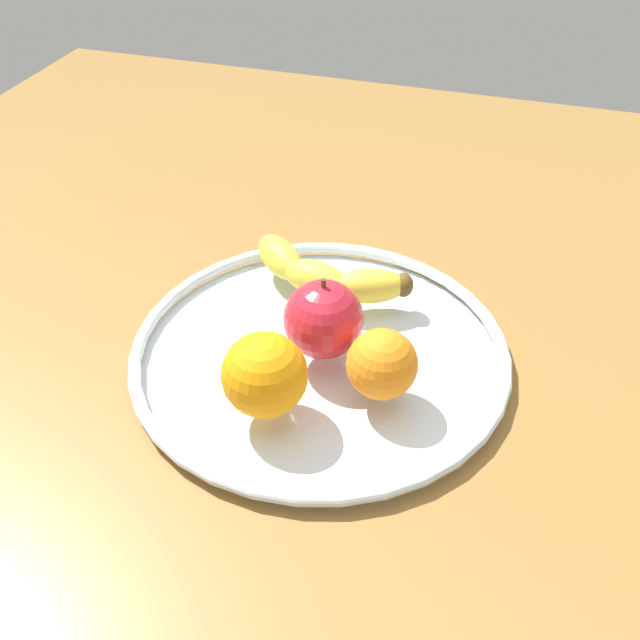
% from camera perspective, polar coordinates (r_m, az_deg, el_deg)
% --- Properties ---
extents(ground_plane, '(1.39, 1.39, 0.04)m').
position_cam_1_polar(ground_plane, '(0.71, 0.00, -4.24)').
color(ground_plane, olive).
extents(fruit_bowl, '(0.36, 0.36, 0.02)m').
position_cam_1_polar(fruit_bowl, '(0.69, 0.00, -2.49)').
color(fruit_bowl, silver).
rests_on(fruit_bowl, ground_plane).
extents(banana, '(0.19, 0.09, 0.04)m').
position_cam_1_polar(banana, '(0.75, 0.36, 3.62)').
color(banana, yellow).
rests_on(banana, fruit_bowl).
extents(apple, '(0.07, 0.07, 0.08)m').
position_cam_1_polar(apple, '(0.66, 0.27, 0.06)').
color(apple, red).
rests_on(apple, fruit_bowl).
extents(orange_center, '(0.06, 0.06, 0.06)m').
position_cam_1_polar(orange_center, '(0.62, 4.87, -3.47)').
color(orange_center, orange).
rests_on(orange_center, fruit_bowl).
extents(orange_back_right, '(0.07, 0.07, 0.07)m').
position_cam_1_polar(orange_back_right, '(0.60, -4.36, -4.30)').
color(orange_back_right, orange).
rests_on(orange_back_right, fruit_bowl).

